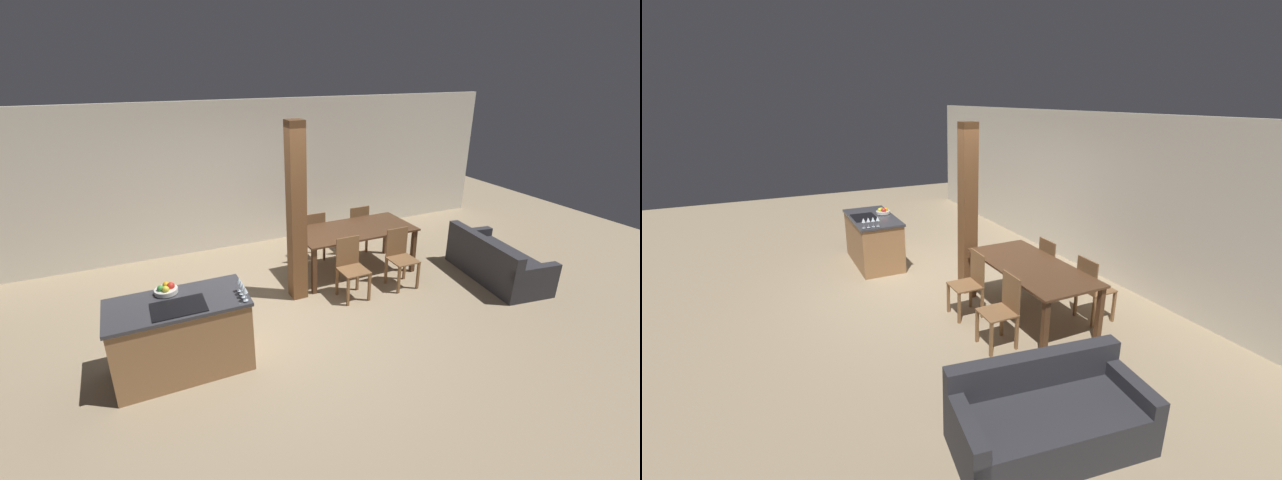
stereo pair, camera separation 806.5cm
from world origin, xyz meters
TOP-DOWN VIEW (x-y plane):
  - ground_plane at (0.00, 0.00)m, footprint 16.00×16.00m
  - wall_back at (0.00, 2.78)m, footprint 11.20×0.08m
  - kitchen_island at (-1.47, -0.59)m, footprint 1.50×0.76m
  - fruit_bowl at (-1.55, -0.37)m, footprint 0.25×0.25m
  - wine_glass_near at (-0.80, -0.90)m, footprint 0.06×0.06m
  - wine_glass_middle at (-0.80, -0.82)m, footprint 0.06×0.06m
  - wine_glass_far at (-0.80, -0.74)m, footprint 0.06×0.06m
  - wine_glass_end at (-0.80, -0.67)m, footprint 0.06×0.06m
  - dining_table at (1.50, 0.80)m, footprint 1.94×0.96m
  - dining_chair_near_left at (1.06, 0.10)m, footprint 0.40×0.40m
  - dining_chair_near_right at (1.93, 0.10)m, footprint 0.40×0.40m
  - dining_chair_far_left at (1.06, 1.51)m, footprint 0.40×0.40m
  - dining_chair_far_right at (1.93, 1.51)m, footprint 0.40×0.40m
  - couch at (3.50, -0.37)m, footprint 1.05×1.80m
  - timber_post at (0.34, 0.42)m, footprint 0.23×0.23m

SIDE VIEW (x-z plane):
  - ground_plane at x=0.00m, z-range 0.00..0.00m
  - couch at x=3.50m, z-range -0.11..0.62m
  - kitchen_island at x=-1.47m, z-range 0.00..0.89m
  - dining_chair_near_left at x=1.06m, z-range 0.03..0.94m
  - dining_chair_near_right at x=1.93m, z-range 0.03..0.94m
  - dining_chair_far_left at x=1.06m, z-range 0.03..0.94m
  - dining_chair_far_right at x=1.93m, z-range 0.03..0.94m
  - dining_table at x=1.50m, z-range 0.29..1.07m
  - fruit_bowl at x=-1.55m, z-range 0.88..1.00m
  - wine_glass_near at x=-0.80m, z-range 0.93..1.10m
  - wine_glass_middle at x=-0.80m, z-range 0.93..1.10m
  - wine_glass_far at x=-0.80m, z-range 0.93..1.10m
  - wine_glass_end at x=-0.80m, z-range 0.93..1.10m
  - timber_post at x=0.34m, z-range 0.00..2.60m
  - wall_back at x=0.00m, z-range 0.00..2.70m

